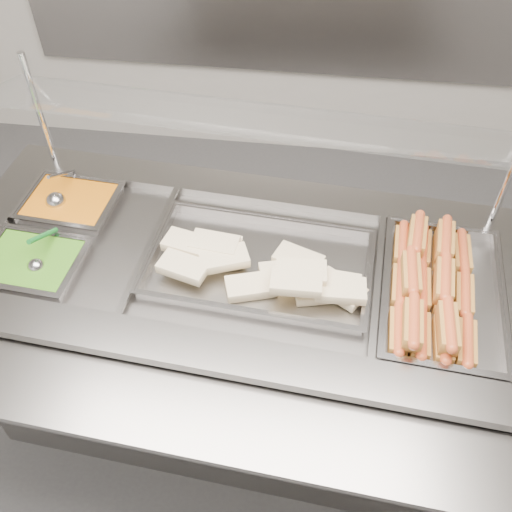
# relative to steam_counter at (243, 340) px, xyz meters

# --- Properties ---
(ground) EXTENTS (6.00, 6.00, 0.00)m
(ground) POSITION_rel_steam_counter_xyz_m (-0.07, -0.50, -0.49)
(ground) COLOR #505053
(ground) RESTS_ON ground
(steam_counter) EXTENTS (2.10, 1.06, 0.98)m
(steam_counter) POSITION_rel_steam_counter_xyz_m (0.00, 0.00, 0.00)
(steam_counter) COLOR gray
(steam_counter) RESTS_ON ground
(tray_rail) EXTENTS (1.97, 0.55, 0.06)m
(tray_rail) POSITION_rel_steam_counter_xyz_m (-0.04, -0.55, 0.44)
(tray_rail) COLOR gray
(tray_rail) RESTS_ON steam_counter
(sneeze_guard) EXTENTS (1.81, 0.46, 0.48)m
(sneeze_guard) POSITION_rel_steam_counter_xyz_m (0.02, 0.24, 0.88)
(sneeze_guard) COLOR silver
(sneeze_guard) RESTS_ON steam_counter
(pan_hotdogs) EXTENTS (0.41, 0.62, 0.11)m
(pan_hotdogs) POSITION_rel_steam_counter_xyz_m (0.68, -0.05, 0.44)
(pan_hotdogs) COLOR gray
(pan_hotdogs) RESTS_ON steam_counter
(pan_wraps) EXTENTS (0.77, 0.49, 0.08)m
(pan_wraps) POSITION_rel_steam_counter_xyz_m (0.06, -0.01, 0.46)
(pan_wraps) COLOR gray
(pan_wraps) RESTS_ON steam_counter
(pan_beans) EXTENTS (0.34, 0.29, 0.11)m
(pan_beans) POSITION_rel_steam_counter_xyz_m (-0.68, 0.21, 0.45)
(pan_beans) COLOR gray
(pan_beans) RESTS_ON steam_counter
(pan_peas) EXTENTS (0.34, 0.29, 0.11)m
(pan_peas) POSITION_rel_steam_counter_xyz_m (-0.71, -0.10, 0.45)
(pan_peas) COLOR gray
(pan_peas) RESTS_ON steam_counter
(hotdogs_in_buns) EXTENTS (0.30, 0.58, 0.13)m
(hotdogs_in_buns) POSITION_rel_steam_counter_xyz_m (0.64, -0.05, 0.49)
(hotdogs_in_buns) COLOR #A36622
(hotdogs_in_buns) RESTS_ON pan_hotdogs
(tortilla_wraps) EXTENTS (0.71, 0.28, 0.10)m
(tortilla_wraps) POSITION_rel_steam_counter_xyz_m (0.08, -0.04, 0.50)
(tortilla_wraps) COLOR beige
(tortilla_wraps) RESTS_ON pan_wraps
(ladle) EXTENTS (0.08, 0.21, 0.16)m
(ladle) POSITION_rel_steam_counter_xyz_m (-0.73, 0.20, 0.50)
(ladle) COLOR #A6A6AA
(ladle) RESTS_ON pan_beans
(serving_spoon) EXTENTS (0.06, 0.20, 0.15)m
(serving_spoon) POSITION_rel_steam_counter_xyz_m (-0.68, -0.11, 0.50)
(serving_spoon) COLOR #A6A6AA
(serving_spoon) RESTS_ON pan_peas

